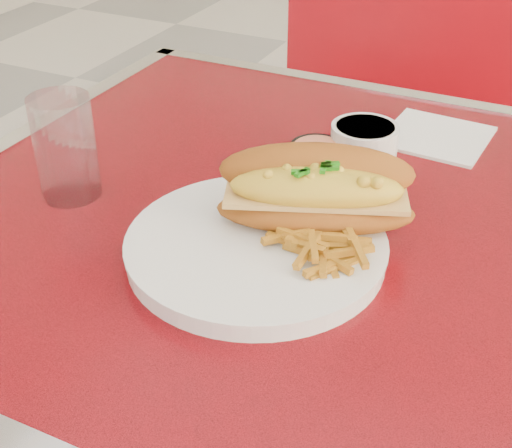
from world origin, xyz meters
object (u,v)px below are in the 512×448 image
at_px(booth_bench_far, 497,240).
at_px(fork, 317,247).
at_px(water_tumbler, 65,148).
at_px(diner_table, 426,360).
at_px(sauce_cup_left, 317,156).
at_px(gravy_ramekin, 364,142).
at_px(mac_hoagie, 316,190).
at_px(dinner_plate, 256,247).

xyz_separation_m(booth_bench_far, fork, (-0.12, -0.89, 0.50)).
relative_size(booth_bench_far, water_tumbler, 9.65).
xyz_separation_m(diner_table, sauce_cup_left, (-0.19, 0.11, 0.18)).
relative_size(sauce_cup_left, water_tumbler, 0.63).
xyz_separation_m(gravy_ramekin, water_tumbler, (-0.29, -0.24, 0.04)).
bearing_deg(mac_hoagie, dinner_plate, -145.57).
xyz_separation_m(booth_bench_far, sauce_cup_left, (-0.19, -0.70, 0.50)).
bearing_deg(booth_bench_far, mac_hoagie, -99.12).
relative_size(fork, water_tumbler, 1.31).
distance_m(booth_bench_far, mac_hoagie, 1.02).
height_order(mac_hoagie, sauce_cup_left, mac_hoagie).
relative_size(fork, sauce_cup_left, 2.07).
bearing_deg(gravy_ramekin, dinner_plate, -97.02).
bearing_deg(dinner_plate, booth_bench_far, 78.96).
bearing_deg(dinner_plate, fork, 15.49).
distance_m(fork, gravy_ramekin, 0.24).
distance_m(dinner_plate, fork, 0.06).
relative_size(diner_table, dinner_plate, 4.37).
bearing_deg(dinner_plate, mac_hoagie, 55.84).
relative_size(mac_hoagie, gravy_ramekin, 2.15).
distance_m(fork, water_tumbler, 0.32).
distance_m(diner_table, water_tumbler, 0.49).
relative_size(diner_table, water_tumbler, 9.89).
height_order(fork, water_tumbler, water_tumbler).
bearing_deg(dinner_plate, sauce_cup_left, 93.72).
relative_size(mac_hoagie, fork, 1.43).
bearing_deg(diner_table, water_tumbler, -169.77).
height_order(diner_table, gravy_ramekin, gravy_ramekin).
distance_m(mac_hoagie, sauce_cup_left, 0.16).
height_order(booth_bench_far, water_tumbler, booth_bench_far).
xyz_separation_m(diner_table, booth_bench_far, (0.00, 0.81, -0.32)).
bearing_deg(gravy_ramekin, water_tumbler, -140.62).
bearing_deg(mac_hoagie, water_tumbler, 166.34).
bearing_deg(sauce_cup_left, mac_hoagie, -69.39).
bearing_deg(water_tumbler, mac_hoagie, 7.74).
relative_size(booth_bench_far, mac_hoagie, 5.16).
distance_m(diner_table, dinner_plate, 0.27).
bearing_deg(water_tumbler, fork, -0.57).
bearing_deg(diner_table, dinner_plate, -150.96).
bearing_deg(sauce_cup_left, diner_table, -29.34).
relative_size(dinner_plate, water_tumbler, 2.27).
xyz_separation_m(fork, water_tumbler, (-0.32, 0.00, 0.04)).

